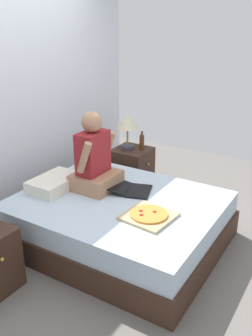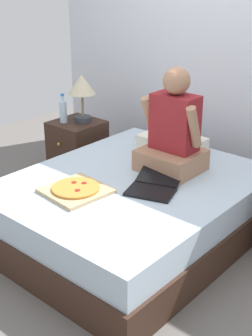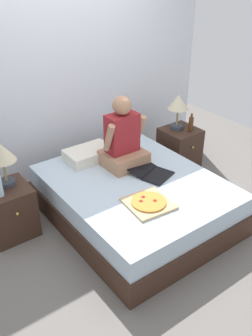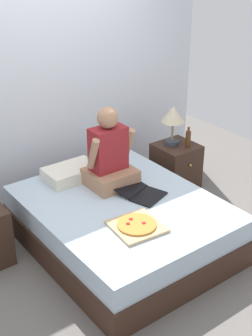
{
  "view_description": "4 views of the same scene",
  "coord_description": "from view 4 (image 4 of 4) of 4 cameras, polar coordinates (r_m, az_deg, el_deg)",
  "views": [
    {
      "loc": [
        -2.67,
        -1.73,
        2.07
      ],
      "look_at": [
        0.09,
        -0.03,
        0.76
      ],
      "focal_mm": 40.0,
      "sensor_mm": 36.0,
      "label": 1
    },
    {
      "loc": [
        2.0,
        -2.36,
        1.9
      ],
      "look_at": [
        0.09,
        -0.18,
        0.65
      ],
      "focal_mm": 50.0,
      "sensor_mm": 36.0,
      "label": 2
    },
    {
      "loc": [
        -2.01,
        -2.56,
        2.5
      ],
      "look_at": [
        -0.14,
        -0.04,
        0.68
      ],
      "focal_mm": 40.0,
      "sensor_mm": 36.0,
      "label": 3
    },
    {
      "loc": [
        -2.17,
        -2.95,
        2.64
      ],
      "look_at": [
        0.02,
        -0.02,
        0.81
      ],
      "focal_mm": 50.0,
      "sensor_mm": 36.0,
      "label": 4
    }
  ],
  "objects": [
    {
      "name": "bed",
      "position": [
        4.39,
        -0.42,
        -6.77
      ],
      "size": [
        1.56,
        1.91,
        0.47
      ],
      "color": "#382319",
      "rests_on": "ground"
    },
    {
      "name": "person_seated",
      "position": [
        4.43,
        -2.05,
        1.34
      ],
      "size": [
        0.47,
        0.4,
        0.78
      ],
      "color": "#A37556",
      "rests_on": "bed"
    },
    {
      "name": "wall_back",
      "position": [
        4.99,
        -9.63,
        9.99
      ],
      "size": [
        3.95,
        0.12,
        2.5
      ],
      "primitive_type": "cube",
      "color": "silver",
      "rests_on": "ground"
    },
    {
      "name": "laptop",
      "position": [
        4.35,
        2.04,
        -3.13
      ],
      "size": [
        0.43,
        0.49,
        0.07
      ],
      "color": "black",
      "rests_on": "bed"
    },
    {
      "name": "pizza_box",
      "position": [
        3.89,
        1.31,
        -7.06
      ],
      "size": [
        0.44,
        0.44,
        0.05
      ],
      "color": "tan",
      "rests_on": "bed"
    },
    {
      "name": "beer_bottle",
      "position": [
        5.21,
        7.57,
        3.59
      ],
      "size": [
        0.06,
        0.06,
        0.23
      ],
      "color": "#512D14",
      "rests_on": "nightstand_right"
    },
    {
      "name": "pillow",
      "position": [
        4.67,
        -6.69,
        -0.57
      ],
      "size": [
        0.52,
        0.34,
        0.12
      ],
      "primitive_type": "cube",
      "color": "silver",
      "rests_on": "bed"
    },
    {
      "name": "lamp_on_right_nightstand",
      "position": [
        5.16,
        5.76,
        6.22
      ],
      "size": [
        0.26,
        0.26,
        0.45
      ],
      "color": "#333842",
      "rests_on": "nightstand_right"
    },
    {
      "name": "ground_plane",
      "position": [
        4.52,
        -0.41,
        -9.21
      ],
      "size": [
        5.95,
        5.95,
        0.0
      ],
      "primitive_type": "plane",
      "color": "#66605B"
    },
    {
      "name": "nightstand_right",
      "position": [
        5.38,
        6.07,
        0.2
      ],
      "size": [
        0.44,
        0.47,
        0.53
      ],
      "color": "#382319",
      "rests_on": "ground"
    }
  ]
}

